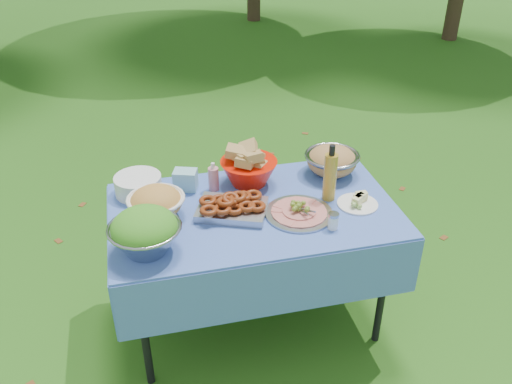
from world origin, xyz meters
TOP-DOWN VIEW (x-y plane):
  - ground at (0.00, 0.00)m, footprint 80.00×80.00m
  - picnic_table at (0.00, 0.00)m, footprint 1.46×0.86m
  - salad_bowl at (-0.56, -0.23)m, footprint 0.38×0.38m
  - pasta_bowl_white at (-0.49, 0.05)m, footprint 0.36×0.36m
  - plate_stack at (-0.56, 0.30)m, footprint 0.28×0.28m
  - wipes_box at (-0.31, 0.28)m, footprint 0.14×0.12m
  - sanitizer_bottle at (-0.17, 0.24)m, footprint 0.07×0.07m
  - bread_bowl at (0.03, 0.26)m, footprint 0.37×0.37m
  - pasta_bowl_steel at (0.51, 0.26)m, footprint 0.37×0.37m
  - fried_tray at (-0.12, -0.01)m, footprint 0.41×0.35m
  - charcuterie_platter at (0.21, -0.10)m, footprint 0.38×0.38m
  - oil_bottle at (0.41, 0.01)m, footprint 0.07×0.07m
  - cheese_plate at (0.53, -0.09)m, footprint 0.25×0.25m
  - shaker at (0.33, -0.26)m, footprint 0.07×0.07m

SIDE VIEW (x-z plane):
  - ground at x=0.00m, z-range 0.00..0.00m
  - picnic_table at x=0.00m, z-range 0.00..0.76m
  - cheese_plate at x=0.53m, z-range 0.76..0.82m
  - charcuterie_platter at x=0.21m, z-range 0.76..0.84m
  - fried_tray at x=-0.12m, z-range 0.76..0.84m
  - shaker at x=0.33m, z-range 0.76..0.85m
  - plate_stack at x=-0.56m, z-range 0.76..0.86m
  - wipes_box at x=-0.31m, z-range 0.76..0.87m
  - pasta_bowl_white at x=-0.49m, z-range 0.76..0.92m
  - sanitizer_bottle at x=-0.17m, z-range 0.76..0.92m
  - pasta_bowl_steel at x=0.51m, z-range 0.76..0.92m
  - bread_bowl at x=0.03m, z-range 0.76..0.97m
  - salad_bowl at x=-0.56m, z-range 0.76..0.98m
  - oil_bottle at x=0.41m, z-range 0.76..1.07m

